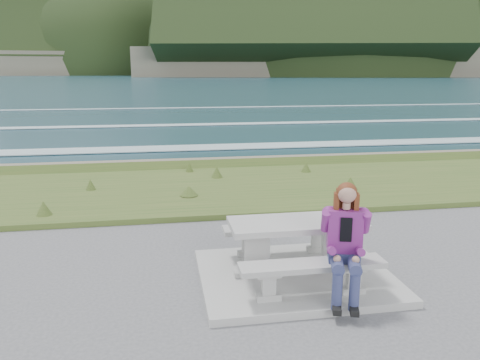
# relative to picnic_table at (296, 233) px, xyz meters

# --- Properties ---
(concrete_slab) EXTENTS (2.60, 2.10, 0.10)m
(concrete_slab) POSITION_rel_picnic_table_xyz_m (-0.00, 0.00, -0.63)
(concrete_slab) COLOR #A8A7A2
(concrete_slab) RESTS_ON ground
(picnic_table) EXTENTS (1.80, 0.75, 0.75)m
(picnic_table) POSITION_rel_picnic_table_xyz_m (0.00, 0.00, 0.00)
(picnic_table) COLOR #A8A7A2
(picnic_table) RESTS_ON concrete_slab
(bench_landward) EXTENTS (1.80, 0.35, 0.45)m
(bench_landward) POSITION_rel_picnic_table_xyz_m (0.00, -0.70, -0.23)
(bench_landward) COLOR #A8A7A2
(bench_landward) RESTS_ON concrete_slab
(bench_seaward) EXTENTS (1.80, 0.35, 0.45)m
(bench_seaward) POSITION_rel_picnic_table_xyz_m (0.00, 0.70, -0.23)
(bench_seaward) COLOR #A8A7A2
(bench_seaward) RESTS_ON concrete_slab
(grass_verge) EXTENTS (160.00, 4.50, 0.22)m
(grass_verge) POSITION_rel_picnic_table_xyz_m (-0.00, 5.00, -0.68)
(grass_verge) COLOR #345720
(grass_verge) RESTS_ON ground
(shore_drop) EXTENTS (160.00, 0.80, 2.20)m
(shore_drop) POSITION_rel_picnic_table_xyz_m (-0.00, 7.90, -0.68)
(shore_drop) COLOR #675D4D
(shore_drop) RESTS_ON ground
(ocean) EXTENTS (1600.00, 1600.00, 0.09)m
(ocean) POSITION_rel_picnic_table_xyz_m (-0.00, 25.09, -2.42)
(ocean) COLOR #1C414F
(ocean) RESTS_ON ground
(headland_range) EXTENTS (729.83, 363.95, 218.91)m
(headland_range) POSITION_rel_picnic_table_xyz_m (190.23, 398.20, 9.27)
(headland_range) COLOR #675D4D
(headland_range) RESTS_ON ground
(seated_woman) EXTENTS (0.58, 0.79, 1.43)m
(seated_woman) POSITION_rel_picnic_table_xyz_m (0.35, -0.83, -0.06)
(seated_woman) COLOR navy
(seated_woman) RESTS_ON concrete_slab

